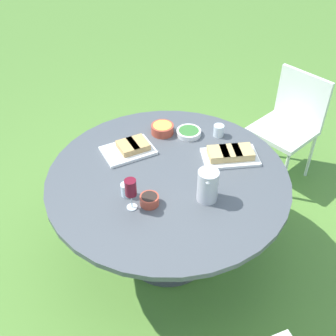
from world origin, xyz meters
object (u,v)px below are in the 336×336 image
object	(u,v)px
dining_table	(168,188)
water_pitcher	(208,186)
chair_near_right	(290,120)
wine_glass	(131,189)

from	to	relation	value
dining_table	water_pitcher	bearing A→B (deg)	54.03
chair_near_right	water_pitcher	size ratio (longest dim) A/B	4.52
water_pitcher	dining_table	bearing A→B (deg)	-125.97
dining_table	wine_glass	size ratio (longest dim) A/B	7.36
water_pitcher	wine_glass	distance (m)	0.43
wine_glass	water_pitcher	bearing A→B (deg)	105.91
wine_glass	chair_near_right	bearing A→B (deg)	141.18
dining_table	water_pitcher	xyz separation A→B (m)	(0.17, 0.24, 0.20)
dining_table	wine_glass	world-z (taller)	wine_glass
dining_table	water_pitcher	size ratio (longest dim) A/B	7.47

